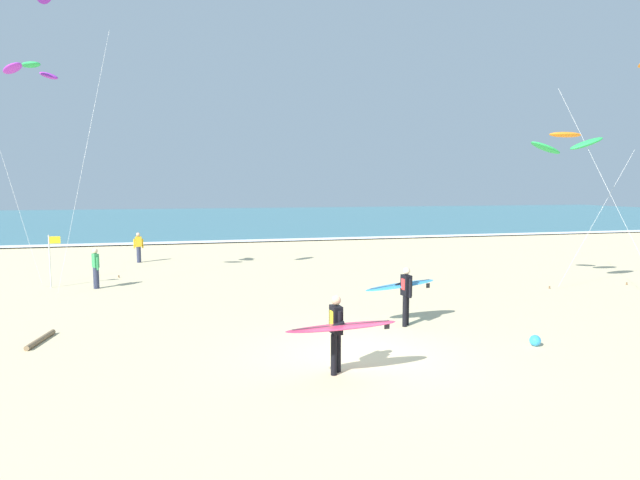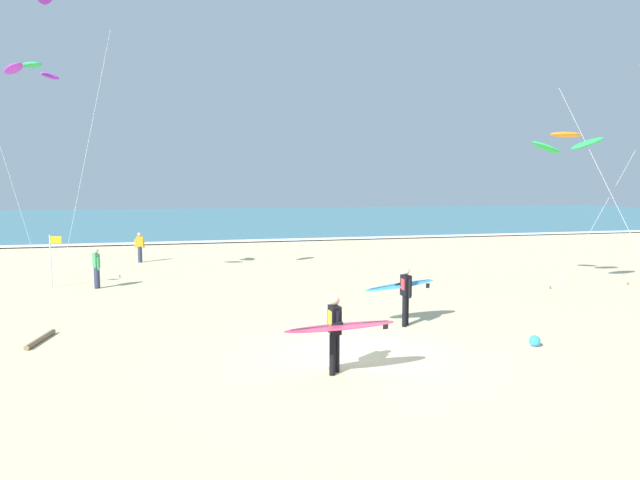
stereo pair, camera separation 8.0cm
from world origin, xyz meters
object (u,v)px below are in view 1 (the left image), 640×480
Objects in this scene: surfer_trailing at (403,289)px; bystander_green_top at (96,268)px; bystander_yellow_top at (139,247)px; beach_ball at (535,341)px; lifeguard_flag at (51,256)px; surfer_lead at (339,328)px; kite_arc_emerald_near at (31,70)px; kite_arc_amber_high at (565,142)px; driftwood_log at (40,340)px.

surfer_trailing is 1.43× the size of bystander_green_top.
bystander_yellow_top is 5.68× the size of beach_ball.
surfer_lead is at bearing -56.22° from lifeguard_flag.
kite_arc_emerald_near is at bearing 140.42° from beach_ball.
driftwood_log is at bearing -170.89° from kite_arc_amber_high.
surfer_lead is at bearing -60.83° from bystander_green_top.
kite_arc_amber_high is 2.89× the size of lifeguard_flag.
beach_ball is at bearing -15.79° from driftwood_log.
surfer_lead is at bearing -129.49° from surfer_trailing.
lifeguard_flag is (-1.72, 0.64, 0.45)m from bystander_green_top.
bystander_green_top is (-17.60, 4.56, -4.87)m from kite_arc_amber_high.
bystander_yellow_top is (-5.50, 18.89, -0.23)m from surfer_lead.
kite_arc_emerald_near is 31.19× the size of beach_ball.
bystander_green_top is at bearing 119.17° from surfer_lead.
beach_ball is (14.05, -11.61, -8.28)m from kite_arc_emerald_near.
bystander_green_top is (2.12, -0.75, -7.61)m from kite_arc_emerald_near.
surfer_lead is 1.09× the size of surfer_trailing.
bystander_green_top and bystander_yellow_top have the same top height.
lifeguard_flag is at bearing 159.66° from bystander_green_top.
surfer_lead reaches higher than driftwood_log.
driftwood_log is at bearing -94.99° from bystander_yellow_top.
kite_arc_emerald_near reaches higher than surfer_lead.
lifeguard_flag is 1.37× the size of driftwood_log.
kite_arc_amber_high is at bearing -35.34° from bystander_yellow_top.
kite_arc_emerald_near is (-11.66, 8.79, 7.38)m from surfer_trailing.
kite_arc_emerald_near reaches higher than lifeguard_flag.
surfer_trailing is 12.48m from bystander_green_top.
kite_arc_emerald_near is at bearing 124.81° from surfer_lead.
bystander_yellow_top is at bearing 85.01° from driftwood_log.
kite_arc_emerald_near is at bearing 164.94° from kite_arc_amber_high.
kite_arc_amber_high reaches higher than surfer_trailing.
kite_arc_amber_high is (11.07, 7.14, 4.64)m from surfer_lead.
beach_ball is 0.18× the size of driftwood_log.
kite_arc_emerald_near is at bearing 102.94° from driftwood_log.
lifeguard_flag is (-8.25, 12.34, 0.22)m from surfer_lead.
driftwood_log is at bearing 164.21° from beach_ball.
kite_arc_emerald_near is 10.46m from bystander_yellow_top.
bystander_yellow_top is (-16.57, 11.75, -4.87)m from kite_arc_amber_high.
driftwood_log is (-12.17, 3.44, -0.07)m from beach_ball.
kite_arc_amber_high is 10.14m from beach_ball.
kite_arc_amber_high is 18.93m from driftwood_log.
surfer_lead is at bearing -73.77° from bystander_yellow_top.
kite_arc_amber_high reaches higher than bystander_yellow_top.
bystander_green_top is (-9.54, 8.05, -0.24)m from surfer_trailing.
kite_arc_amber_high is 3.82× the size of bystander_green_top.
driftwood_log is (1.88, -8.17, -8.36)m from kite_arc_emerald_near.
beach_ball is at bearing -39.58° from kite_arc_emerald_near.
bystander_green_top is (-6.53, 11.70, -0.23)m from surfer_lead.
bystander_yellow_top is 7.12m from lifeguard_flag.
lifeguard_flag is (0.40, -0.11, -7.16)m from kite_arc_emerald_near.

